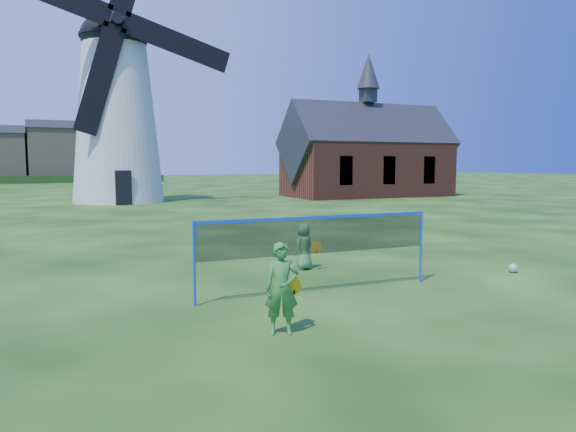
{
  "coord_description": "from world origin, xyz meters",
  "views": [
    {
      "loc": [
        -4.06,
        -9.42,
        2.58
      ],
      "look_at": [
        0.2,
        0.5,
        1.5
      ],
      "focal_mm": 32.68,
      "sensor_mm": 36.0,
      "label": 1
    }
  ],
  "objects_px": {
    "badminton_net": "(318,236)",
    "play_ball": "(513,268)",
    "player_girl": "(282,289)",
    "windmill": "(117,109)",
    "player_boy": "(304,246)",
    "chapel": "(367,157)"
  },
  "relations": [
    {
      "from": "badminton_net",
      "to": "play_ball",
      "type": "xyz_separation_m",
      "value": [
        5.13,
        -0.09,
        -1.03
      ]
    },
    {
      "from": "badminton_net",
      "to": "player_girl",
      "type": "xyz_separation_m",
      "value": [
        -1.64,
        -2.07,
        -0.44
      ]
    },
    {
      "from": "windmill",
      "to": "player_boy",
      "type": "relative_size",
      "value": 16.41
    },
    {
      "from": "player_boy",
      "to": "play_ball",
      "type": "xyz_separation_m",
      "value": [
        4.4,
        -2.32,
        -0.45
      ]
    },
    {
      "from": "chapel",
      "to": "player_girl",
      "type": "height_order",
      "value": "chapel"
    },
    {
      "from": "player_girl",
      "to": "player_boy",
      "type": "bearing_deg",
      "value": 80.51
    },
    {
      "from": "chapel",
      "to": "play_ball",
      "type": "relative_size",
      "value": 59.65
    },
    {
      "from": "windmill",
      "to": "player_boy",
      "type": "bearing_deg",
      "value": -85.66
    },
    {
      "from": "chapel",
      "to": "badminton_net",
      "type": "relative_size",
      "value": 2.6
    },
    {
      "from": "chapel",
      "to": "badminton_net",
      "type": "bearing_deg",
      "value": -123.46
    },
    {
      "from": "windmill",
      "to": "player_girl",
      "type": "height_order",
      "value": "windmill"
    },
    {
      "from": "windmill",
      "to": "play_ball",
      "type": "relative_size",
      "value": 84.18
    },
    {
      "from": "player_boy",
      "to": "play_ball",
      "type": "distance_m",
      "value": 4.99
    },
    {
      "from": "chapel",
      "to": "player_boy",
      "type": "height_order",
      "value": "chapel"
    },
    {
      "from": "windmill",
      "to": "badminton_net",
      "type": "height_order",
      "value": "windmill"
    },
    {
      "from": "chapel",
      "to": "player_boy",
      "type": "xyz_separation_m",
      "value": [
        -16.85,
        -24.38,
        -2.56
      ]
    },
    {
      "from": "badminton_net",
      "to": "player_girl",
      "type": "height_order",
      "value": "badminton_net"
    },
    {
      "from": "player_girl",
      "to": "player_boy",
      "type": "distance_m",
      "value": 4.92
    },
    {
      "from": "chapel",
      "to": "player_girl",
      "type": "bearing_deg",
      "value": -123.85
    },
    {
      "from": "player_boy",
      "to": "play_ball",
      "type": "height_order",
      "value": "player_boy"
    },
    {
      "from": "play_ball",
      "to": "chapel",
      "type": "bearing_deg",
      "value": 64.99
    },
    {
      "from": "play_ball",
      "to": "windmill",
      "type": "bearing_deg",
      "value": 102.89
    }
  ]
}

